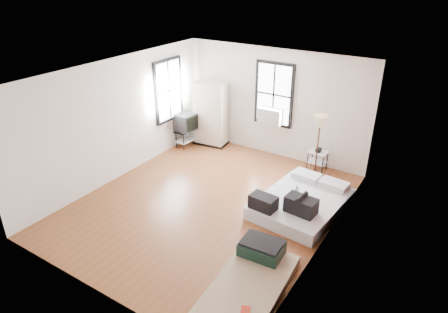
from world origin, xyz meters
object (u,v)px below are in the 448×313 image
Objects in this scene: mattress_main at (301,202)px; tv_stand at (186,123)px; wardrobe at (211,114)px; floor_lamp at (320,126)px; mattress_bare at (252,277)px; side_table at (318,156)px.

mattress_main is 2.31× the size of tv_stand.
wardrobe reaches higher than floor_lamp.
mattress_bare is at bearing -80.71° from mattress_main.
mattress_main is 1.38× the size of floor_lamp.
side_table is at bearing 92.94° from mattress_bare.
tv_stand is at bearing 133.87° from mattress_bare.
mattress_main is at bearing -34.10° from wardrobe.
floor_lamp reaches higher than mattress_bare.
side_table is (-0.36, 1.88, 0.21)m from mattress_main.
wardrobe is at bearing 173.33° from floor_lamp.
wardrobe is 1.88× the size of tv_stand.
floor_lamp is 3.77m from tv_stand.
wardrobe is at bearing -178.71° from side_table.
mattress_bare is at bearing -82.90° from side_table.
wardrobe is 3.28m from floor_lamp.
mattress_main is at bearing -80.19° from floor_lamp.
floor_lamp reaches higher than side_table.
mattress_main is at bearing -13.12° from tv_stand.
side_table is at bearing 106.05° from mattress_main.
wardrobe reaches higher than mattress_main.
tv_stand is (-4.13, 3.71, 0.55)m from mattress_bare.
wardrobe reaches higher than mattress_bare.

